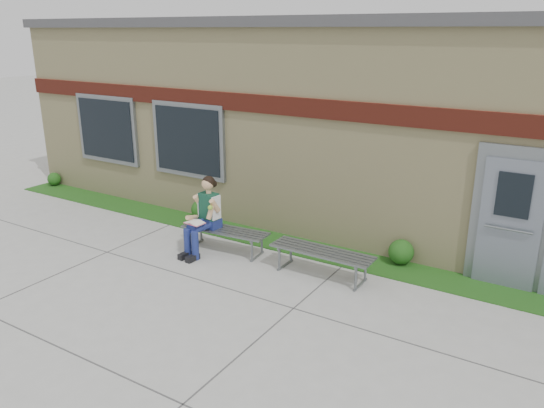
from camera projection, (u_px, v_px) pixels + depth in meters
The scene contains 9 objects.
ground at pixel (220, 305), 7.99m from camera, with size 80.00×80.00×0.00m, color #9E9E99.
grass_strip at pixel (302, 247), 10.09m from camera, with size 16.00×0.80×0.02m, color #144913.
school_building at pixel (374, 114), 12.17m from camera, with size 16.20×6.22×4.20m.
bench_left at pixel (225, 234), 9.85m from camera, with size 1.71×0.60×0.44m.
bench_right at pixel (322, 256), 8.85m from camera, with size 1.78×0.51×0.46m.
girl at pixel (204, 215), 9.71m from camera, with size 0.53×0.92×1.43m.
shrub_west at pixel (54, 179), 14.03m from camera, with size 0.34×0.34×0.34m, color #144913.
shrub_mid at pixel (201, 209), 11.55m from camera, with size 0.41×0.41×0.41m, color #144913.
shrub_east at pixel (401, 252), 9.30m from camera, with size 0.44×0.44×0.44m, color #144913.
Camera 1 is at (4.41, -5.64, 3.96)m, focal length 35.00 mm.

